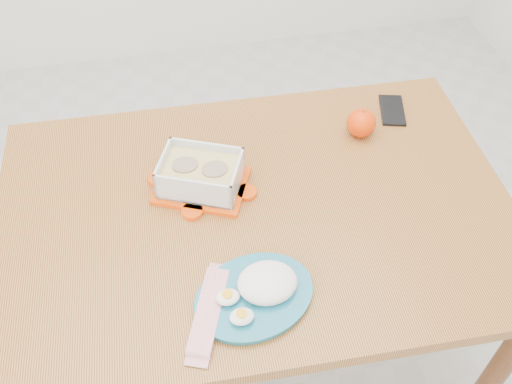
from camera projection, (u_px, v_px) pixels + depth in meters
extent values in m
plane|color=#B7B7B2|center=(238.00, 316.00, 2.11)|extent=(3.50, 3.50, 0.00)
cube|color=#AF7631|center=(256.00, 212.00, 1.49)|extent=(1.36, 0.93, 0.04)
cylinder|color=brown|center=(495.00, 374.00, 1.59)|extent=(0.06, 0.06, 0.71)
cylinder|color=brown|center=(62.00, 222.00, 1.95)|extent=(0.06, 0.06, 0.71)
cylinder|color=brown|center=(400.00, 177.00, 2.10)|extent=(0.06, 0.06, 0.71)
cube|color=#F44807|center=(202.00, 186.00, 1.52)|extent=(0.28, 0.25, 0.01)
cube|color=silver|center=(200.00, 173.00, 1.48)|extent=(0.25, 0.22, 0.08)
cube|color=tan|center=(201.00, 175.00, 1.49)|extent=(0.23, 0.20, 0.06)
cylinder|color=#9C8266|center=(185.00, 167.00, 1.48)|extent=(0.09, 0.09, 0.02)
cylinder|color=#9C8266|center=(215.00, 172.00, 1.47)|extent=(0.09, 0.09, 0.02)
sphere|color=#FF4005|center=(361.00, 123.00, 1.64)|extent=(0.08, 0.08, 0.08)
cylinder|color=#176880|center=(254.00, 297.00, 1.29)|extent=(0.34, 0.34, 0.02)
ellipsoid|color=white|center=(267.00, 279.00, 1.27)|extent=(0.17, 0.15, 0.06)
ellipsoid|color=white|center=(228.00, 297.00, 1.26)|extent=(0.06, 0.06, 0.03)
ellipsoid|color=white|center=(242.00, 317.00, 1.23)|extent=(0.06, 0.06, 0.03)
cube|color=#B9091F|center=(209.00, 311.00, 1.26)|extent=(0.13, 0.22, 0.02)
cube|color=black|center=(392.00, 110.00, 1.73)|extent=(0.10, 0.15, 0.01)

